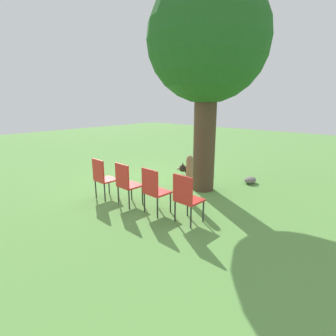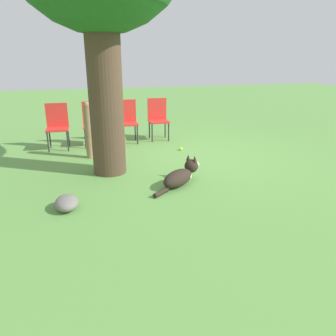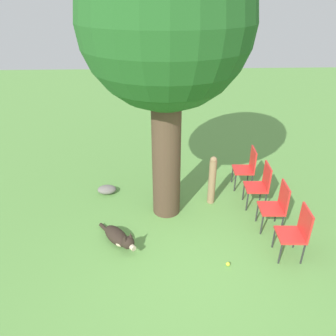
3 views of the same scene
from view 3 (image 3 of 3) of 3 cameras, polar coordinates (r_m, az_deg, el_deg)
The scene contains 10 objects.
ground_plane at distance 5.71m, azimuth 3.70°, elevation -14.62°, with size 30.00×30.00×0.00m, color #609947.
oak_tree at distance 5.43m, azimuth -0.34°, elevation 23.36°, with size 2.74×2.74×4.86m.
dog at distance 5.85m, azimuth -8.54°, elevation -11.89°, with size 0.75×0.92×0.39m.
fence_post at distance 6.68m, azimuth 7.70°, elevation -2.06°, with size 0.15×0.15×1.06m.
red_chair_0 at distance 5.71m, azimuth 21.53°, elevation -10.06°, with size 0.44×0.46×0.93m.
red_chair_1 at distance 6.23m, azimuth 18.42°, elevation -6.00°, with size 0.44×0.46×0.93m.
red_chair_2 at distance 6.78m, azimuth 15.83°, elevation -2.56°, with size 0.44×0.46×0.93m.
red_chair_3 at distance 7.37m, azimuth 13.65°, elevation 0.34°, with size 0.44×0.46×0.93m.
tennis_ball at distance 5.56m, azimuth 10.40°, elevation -16.13°, with size 0.07×0.07×0.07m.
garden_rock at distance 7.27m, azimuth -10.58°, elevation -3.71°, with size 0.40×0.29×0.18m.
Camera 3 is at (-0.52, -4.15, 3.89)m, focal length 35.00 mm.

